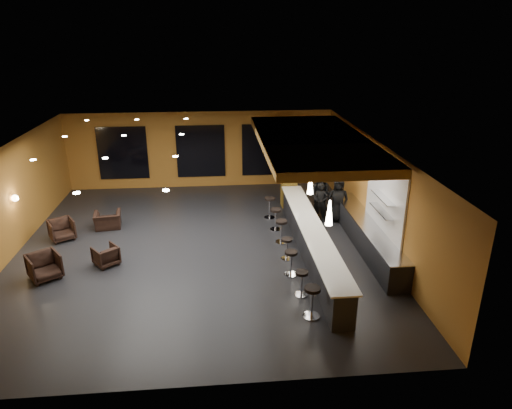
{
  "coord_description": "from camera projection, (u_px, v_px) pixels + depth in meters",
  "views": [
    {
      "loc": [
        0.66,
        -14.06,
        6.94
      ],
      "look_at": [
        2.0,
        0.5,
        1.3
      ],
      "focal_mm": 32.0,
      "sensor_mm": 36.0,
      "label": 1
    }
  ],
  "objects": [
    {
      "name": "armchair_a",
      "position": [
        44.0,
        266.0,
        13.45
      ],
      "size": [
        1.19,
        1.19,
        0.79
      ],
      "primitive_type": "imported",
      "rotation": [
        0.0,
        0.0,
        0.62
      ],
      "color": "black",
      "rests_on": "floor"
    },
    {
      "name": "column",
      "position": [
        289.0,
        166.0,
        18.53
      ],
      "size": [
        0.6,
        0.6,
        3.5
      ],
      "primitive_type": "cube",
      "color": "brown",
      "rests_on": "floor"
    },
    {
      "name": "staff_b",
      "position": [
        321.0,
        196.0,
        17.49
      ],
      "size": [
        1.13,
        1.03,
        1.9
      ],
      "primitive_type": "imported",
      "rotation": [
        0.0,
        0.0,
        -0.42
      ],
      "color": "black",
      "rests_on": "floor"
    },
    {
      "name": "wall_right",
      "position": [
        377.0,
        193.0,
        15.39
      ],
      "size": [
        0.1,
        13.0,
        3.5
      ],
      "primitive_type": "cube",
      "color": "#A96B25",
      "rests_on": "floor"
    },
    {
      "name": "bar_stool_4",
      "position": [
        281.0,
        229.0,
        15.67
      ],
      "size": [
        0.42,
        0.42,
        0.83
      ],
      "rotation": [
        0.0,
        0.0,
        0.38
      ],
      "color": "silver",
      "rests_on": "floor"
    },
    {
      "name": "bar_stool_3",
      "position": [
        287.0,
        246.0,
        14.55
      ],
      "size": [
        0.37,
        0.37,
        0.72
      ],
      "rotation": [
        0.0,
        0.0,
        -0.38
      ],
      "color": "silver",
      "rests_on": "floor"
    },
    {
      "name": "tile_backsplash",
      "position": [
        385.0,
        197.0,
        14.36
      ],
      "size": [
        0.06,
        3.2,
        2.4
      ],
      "primitive_type": "cube",
      "color": "white",
      "rests_on": "wall_right"
    },
    {
      "name": "armchair_d",
      "position": [
        108.0,
        220.0,
        16.91
      ],
      "size": [
        1.06,
        0.96,
        0.62
      ],
      "primitive_type": "imported",
      "rotation": [
        0.0,
        0.0,
        3.28
      ],
      "color": "black",
      "rests_on": "floor"
    },
    {
      "name": "armchair_c",
      "position": [
        62.0,
        230.0,
        15.96
      ],
      "size": [
        1.09,
        1.09,
        0.74
      ],
      "primitive_type": "imported",
      "rotation": [
        0.0,
        0.0,
        0.53
      ],
      "color": "black",
      "rests_on": "floor"
    },
    {
      "name": "armchair_b",
      "position": [
        106.0,
        255.0,
        14.26
      ],
      "size": [
        0.96,
        0.97,
        0.63
      ],
      "primitive_type": "imported",
      "rotation": [
        0.0,
        0.0,
        3.8
      ],
      "color": "black",
      "rests_on": "floor"
    },
    {
      "name": "wall_sconce",
      "position": [
        15.0,
        198.0,
        14.82
      ],
      "size": [
        0.22,
        0.22,
        0.22
      ],
      "primitive_type": "sphere",
      "color": "#FFE5B2",
      "rests_on": "wall_left"
    },
    {
      "name": "wall_back",
      "position": [
        201.0,
        150.0,
        20.96
      ],
      "size": [
        12.0,
        0.1,
        3.5
      ],
      "primitive_type": "cube",
      "color": "#A96B25",
      "rests_on": "floor"
    },
    {
      "name": "wall_left",
      "position": [
        3.0,
        205.0,
        14.36
      ],
      "size": [
        0.1,
        13.0,
        3.5
      ],
      "primitive_type": "cube",
      "color": "#A96B25",
      "rests_on": "floor"
    },
    {
      "name": "pendant_2",
      "position": [
        297.0,
        162.0,
        16.82
      ],
      "size": [
        0.2,
        0.2,
        0.7
      ],
      "primitive_type": "cone",
      "color": "white",
      "rests_on": "wood_soffit"
    },
    {
      "name": "staff_c",
      "position": [
        338.0,
        200.0,
        17.33
      ],
      "size": [
        0.93,
        0.69,
        1.73
      ],
      "primitive_type": "imported",
      "rotation": [
        0.0,
        0.0,
        -0.17
      ],
      "color": "black",
      "rests_on": "floor"
    },
    {
      "name": "prep_counter",
      "position": [
        366.0,
        236.0,
        15.36
      ],
      "size": [
        0.7,
        6.0,
        0.86
      ],
      "primitive_type": "cube",
      "color": "black",
      "rests_on": "floor"
    },
    {
      "name": "window_right",
      "position": [
        266.0,
        150.0,
        21.13
      ],
      "size": [
        2.2,
        0.06,
        2.4
      ],
      "primitive_type": "cube",
      "color": "black",
      "rests_on": "wall_back"
    },
    {
      "name": "bar_stool_2",
      "position": [
        291.0,
        260.0,
        13.58
      ],
      "size": [
        0.4,
        0.4,
        0.79
      ],
      "rotation": [
        0.0,
        0.0,
        0.37
      ],
      "color": "silver",
      "rests_on": "floor"
    },
    {
      "name": "pendant_1",
      "position": [
        310.0,
        183.0,
        14.5
      ],
      "size": [
        0.2,
        0.2,
        0.7
      ],
      "primitive_type": "cone",
      "color": "white",
      "rests_on": "wood_soffit"
    },
    {
      "name": "prep_top",
      "position": [
        368.0,
        223.0,
        15.2
      ],
      "size": [
        0.72,
        6.0,
        0.03
      ],
      "primitive_type": "cube",
      "color": "silver",
      "rests_on": "prep_counter"
    },
    {
      "name": "window_left",
      "position": [
        123.0,
        153.0,
        20.57
      ],
      "size": [
        2.2,
        0.06,
        2.4
      ],
      "primitive_type": "cube",
      "color": "black",
      "rests_on": "wall_back"
    },
    {
      "name": "ceiling",
      "position": [
        194.0,
        145.0,
        14.22
      ],
      "size": [
        12.0,
        13.0,
        0.1
      ],
      "primitive_type": "cube",
      "color": "black"
    },
    {
      "name": "bar_stool_5",
      "position": [
        276.0,
        217.0,
        16.67
      ],
      "size": [
        0.42,
        0.42,
        0.82
      ],
      "rotation": [
        0.0,
        0.0,
        0.06
      ],
      "color": "silver",
      "rests_on": "floor"
    },
    {
      "name": "bar_stool_1",
      "position": [
        302.0,
        280.0,
        12.56
      ],
      "size": [
        0.38,
        0.38,
        0.75
      ],
      "rotation": [
        0.0,
        0.0,
        -0.21
      ],
      "color": "silver",
      "rests_on": "floor"
    },
    {
      "name": "bar_counter",
      "position": [
        311.0,
        243.0,
        14.7
      ],
      "size": [
        0.6,
        8.0,
        1.0
      ],
      "primitive_type": "cube",
      "color": "black",
      "rests_on": "floor"
    },
    {
      "name": "bar_stool_6",
      "position": [
        270.0,
        205.0,
        17.72
      ],
      "size": [
        0.43,
        0.43,
        0.85
      ],
      "rotation": [
        0.0,
        0.0,
        0.1
      ],
      "color": "silver",
      "rests_on": "floor"
    },
    {
      "name": "pendant_0",
      "position": [
        329.0,
        213.0,
        12.18
      ],
      "size": [
        0.2,
        0.2,
        0.7
      ],
      "primitive_type": "cone",
      "color": "white",
      "rests_on": "wood_soffit"
    },
    {
      "name": "wood_soffit",
      "position": [
        313.0,
        141.0,
        15.56
      ],
      "size": [
        3.6,
        8.0,
        0.28
      ],
      "primitive_type": "cube",
      "color": "olive",
      "rests_on": "ceiling"
    },
    {
      "name": "floor",
      "position": [
        199.0,
        249.0,
        15.52
      ],
      "size": [
        12.0,
        13.0,
        0.1
      ],
      "primitive_type": "cube",
      "color": "black",
      "rests_on": "ground"
    },
    {
      "name": "bar_top",
      "position": [
        312.0,
        228.0,
        14.51
      ],
      "size": [
        0.78,
        8.1,
        0.05
      ],
      "primitive_type": "cube",
      "color": "white",
      "rests_on": "bar_counter"
    },
    {
      "name": "bar_stool_0",
      "position": [
        312.0,
        298.0,
        11.57
      ],
      "size": [
        0.44,
        0.44,
        0.86
      ],
      "rotation": [
        0.0,
        0.0,
        0.38
      ],
      "color": "silver",
      "rests_on": "floor"
    },
    {
      "name": "wall_shelf_upper",
      "position": [
        383.0,
        198.0,
        14.14
      ],
      "size": [
        0.3,
        1.5,
        0.03
      ],
      "primitive_type": "cube",
      "color": "silver",
      "rests_on": "wall_right"
    },
    {
      "name": "wall_front",
      "position": [
        186.0,
        317.0,
        8.79
      ],
      "size": [
        12.0,
        0.1,
        3.5
      ],
      "primitive_type": "cube",
      "color": "#A96B25",
      "rests_on": "floor"
    },
    {
      "name": "window_center",
      "position": [
        201.0,
        151.0,
        20.87
      ],
      "size": [
        2.2,
        0.06,
        2.4
      ],
      "primitive_type": "cube",
      "color": "black",
      "rests_on": "wall_back"
    },
    {
      "name": "staff_a",
      "position": [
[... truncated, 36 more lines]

